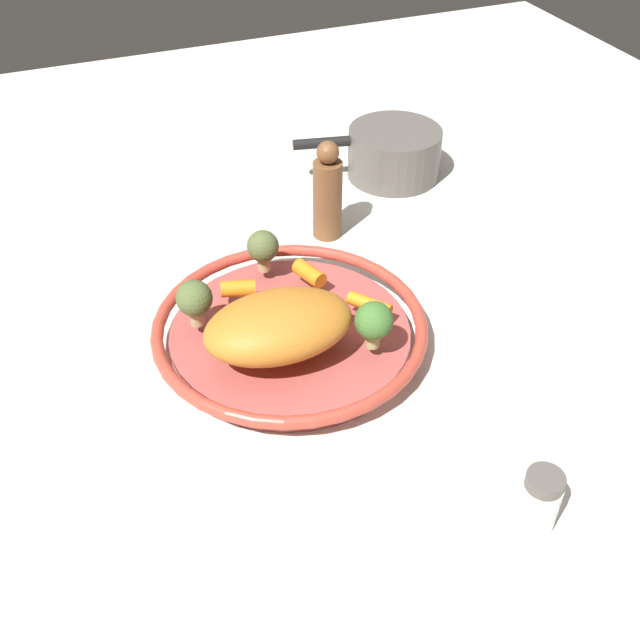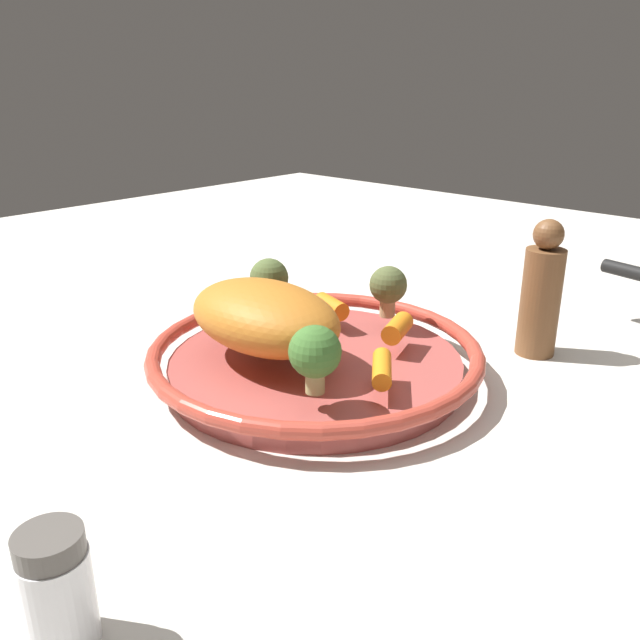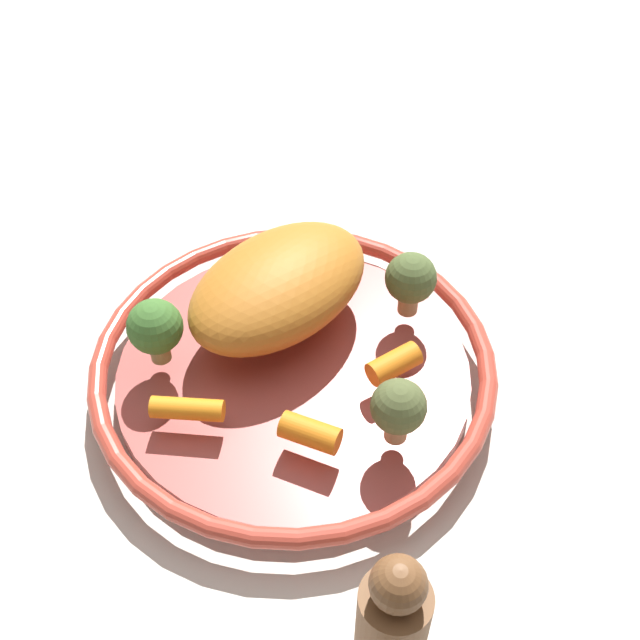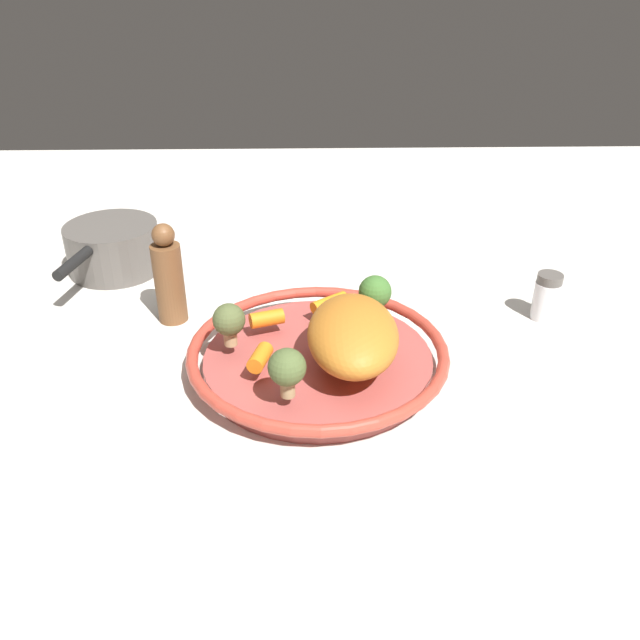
# 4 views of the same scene
# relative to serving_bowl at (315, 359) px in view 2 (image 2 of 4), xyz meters

# --- Properties ---
(ground_plane) EXTENTS (1.99, 1.99, 0.00)m
(ground_plane) POSITION_rel_serving_bowl_xyz_m (0.00, 0.00, -0.02)
(ground_plane) COLOR beige
(serving_bowl) EXTENTS (0.32, 0.32, 0.04)m
(serving_bowl) POSITION_rel_serving_bowl_xyz_m (0.00, 0.00, 0.00)
(serving_bowl) COLOR #A84C47
(serving_bowl) RESTS_ON ground_plane
(roast_chicken_piece) EXTENTS (0.11, 0.17, 0.06)m
(roast_chicken_piece) POSITION_rel_serving_bowl_xyz_m (0.04, -0.03, 0.05)
(roast_chicken_piece) COLOR #BF6F24
(roast_chicken_piece) RESTS_ON serving_bowl
(baby_carrot_back) EXTENTS (0.05, 0.03, 0.02)m
(baby_carrot_back) POSITION_rel_serving_bowl_xyz_m (-0.06, 0.05, 0.03)
(baby_carrot_back) COLOR orange
(baby_carrot_back) RESTS_ON serving_bowl
(baby_carrot_left) EXTENTS (0.03, 0.05, 0.02)m
(baby_carrot_left) POSITION_rel_serving_bowl_xyz_m (-0.07, -0.04, 0.03)
(baby_carrot_left) COLOR orange
(baby_carrot_left) RESTS_ON serving_bowl
(baby_carrot_right) EXTENTS (0.05, 0.05, 0.02)m
(baby_carrot_right) POSITION_rel_serving_bowl_xyz_m (0.02, 0.09, 0.03)
(baby_carrot_right) COLOR orange
(baby_carrot_right) RESTS_ON serving_bowl
(broccoli_floret_mid) EXTENTS (0.04, 0.04, 0.06)m
(broccoli_floret_mid) POSITION_rel_serving_bowl_xyz_m (-0.03, -0.10, 0.05)
(broccoli_floret_mid) COLOR tan
(broccoli_floret_mid) RESTS_ON serving_bowl
(broccoli_floret_large) EXTENTS (0.04, 0.04, 0.06)m
(broccoli_floret_large) POSITION_rel_serving_bowl_xyz_m (0.08, 0.07, 0.05)
(broccoli_floret_large) COLOR tan
(broccoli_floret_large) RESTS_ON serving_bowl
(broccoli_floret_small) EXTENTS (0.04, 0.04, 0.05)m
(broccoli_floret_small) POSITION_rel_serving_bowl_xyz_m (-0.11, 0.01, 0.05)
(broccoli_floret_small) COLOR tan
(broccoli_floret_small) RESTS_ON serving_bowl
(salt_shaker) EXTENTS (0.04, 0.04, 0.07)m
(salt_shaker) POSITION_rel_serving_bowl_xyz_m (0.32, 0.12, 0.01)
(salt_shaker) COLOR white
(salt_shaker) RESTS_ON ground_plane
(pepper_mill) EXTENTS (0.04, 0.04, 0.14)m
(pepper_mill) POSITION_rel_serving_bowl_xyz_m (-0.20, 0.13, 0.05)
(pepper_mill) COLOR brown
(pepper_mill) RESTS_ON ground_plane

